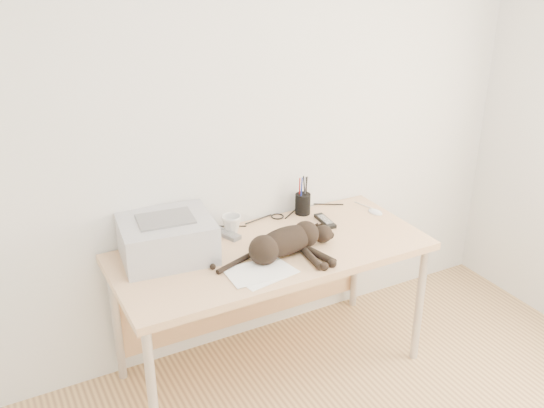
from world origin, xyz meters
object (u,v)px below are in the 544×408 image
desk (264,264)px  mouse (375,210)px  printer (167,238)px  cat (284,244)px  mug (231,224)px  pen_cup (303,203)px

desk → mouse: mouse is taller
printer → cat: bearing=-27.2°
desk → cat: bearing=-83.7°
desk → mug: 0.27m
cat → mouse: 0.73m
pen_cup → mouse: (0.37, -0.19, -0.05)m
cat → printer: bearing=146.8°
printer → mug: printer is taller
printer → mouse: bearing=-3.2°
desk → mug: (-0.10, 0.18, 0.18)m
printer → pen_cup: 0.85m
mug → pen_cup: bearing=3.6°
mouse → pen_cup: bearing=141.7°
desk → cat: cat is taller
desk → pen_cup: 0.45m
printer → cat: size_ratio=0.72×
pen_cup → mouse: 0.42m
mug → pen_cup: pen_cup is taller
cat → mug: size_ratio=6.41×
printer → cat: printer is taller
printer → mug: (0.38, 0.09, -0.05)m
pen_cup → mouse: bearing=-27.0°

